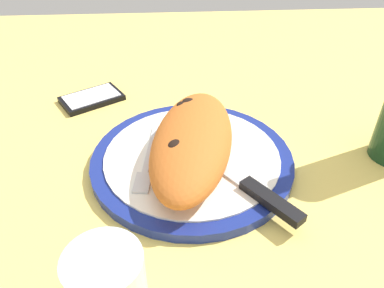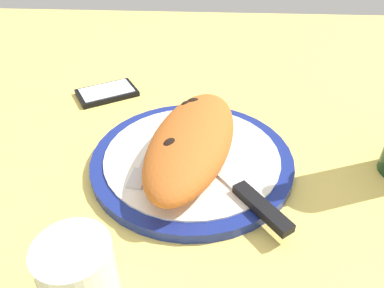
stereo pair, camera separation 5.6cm
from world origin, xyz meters
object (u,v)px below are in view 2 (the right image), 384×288
(smartphone, at_px, (107,93))
(water_glass, at_px, (81,284))
(knife, at_px, (244,192))
(calzone, at_px, (189,141))
(plate, at_px, (192,159))
(fork, at_px, (146,159))

(smartphone, height_order, water_glass, water_glass)
(smartphone, relative_size, water_glass, 1.36)
(knife, bearing_deg, calzone, -132.65)
(plate, height_order, smartphone, plate)
(calzone, distance_m, knife, 0.11)
(plate, height_order, calzone, calzone)
(calzone, distance_m, water_glass, 0.25)
(calzone, xyz_separation_m, smartphone, (-0.22, -0.18, -0.04))
(calzone, relative_size, fork, 1.79)
(calzone, bearing_deg, smartphone, -140.52)
(knife, height_order, water_glass, water_glass)
(water_glass, bearing_deg, calzone, 158.75)
(calzone, bearing_deg, water_glass, -21.25)
(knife, distance_m, water_glass, 0.23)
(plate, xyz_separation_m, knife, (0.08, 0.07, 0.01))
(plate, relative_size, knife, 1.49)
(calzone, xyz_separation_m, water_glass, (0.23, -0.09, -0.01))
(knife, xyz_separation_m, water_glass, (0.16, -0.17, 0.02))
(fork, distance_m, water_glass, 0.23)
(knife, xyz_separation_m, smartphone, (-0.29, -0.26, -0.02))
(fork, distance_m, smartphone, 0.25)
(smartphone, xyz_separation_m, water_glass, (0.45, 0.09, 0.04))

